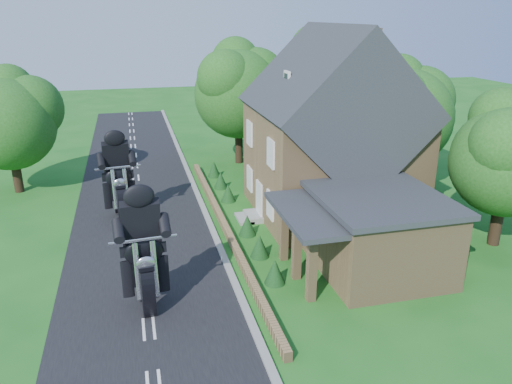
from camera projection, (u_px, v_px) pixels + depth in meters
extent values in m
plane|color=#195818|center=(145.00, 287.00, 20.65)|extent=(120.00, 120.00, 0.00)
cube|color=black|center=(145.00, 287.00, 20.65)|extent=(7.00, 80.00, 0.02)
cube|color=gray|center=(231.00, 275.00, 21.48)|extent=(0.30, 80.00, 0.12)
cube|color=#99784E|center=(224.00, 226.00, 26.14)|extent=(0.30, 22.00, 0.40)
cube|color=#99784E|center=(330.00, 161.00, 27.55)|extent=(8.00, 8.00, 6.00)
cube|color=#272A2E|center=(333.00, 107.00, 26.53)|extent=(8.48, 8.64, 8.48)
cube|color=#99784E|center=(372.00, 44.00, 25.92)|extent=(0.60, 0.90, 1.60)
cube|color=white|center=(287.00, 80.00, 25.43)|extent=(0.12, 0.80, 0.90)
cube|color=black|center=(286.00, 80.00, 25.41)|extent=(0.04, 0.55, 0.65)
cube|color=white|center=(259.00, 200.00, 27.26)|extent=(0.10, 1.10, 2.10)
cube|color=gray|center=(253.00, 216.00, 27.49)|extent=(0.80, 1.60, 0.30)
cube|color=gray|center=(244.00, 218.00, 27.40)|extent=(0.80, 1.60, 0.15)
cube|color=white|center=(270.00, 205.00, 25.07)|extent=(0.10, 1.10, 1.40)
cube|color=black|center=(270.00, 205.00, 25.07)|extent=(0.04, 0.92, 1.22)
cube|color=white|center=(250.00, 179.00, 29.09)|extent=(0.10, 1.10, 1.40)
cube|color=black|center=(249.00, 179.00, 29.08)|extent=(0.04, 0.92, 1.22)
cube|color=white|center=(271.00, 153.00, 24.16)|extent=(0.10, 1.10, 1.40)
cube|color=black|center=(270.00, 153.00, 24.16)|extent=(0.04, 0.92, 1.22)
cube|color=white|center=(249.00, 133.00, 28.17)|extent=(0.10, 1.10, 1.40)
cube|color=black|center=(249.00, 133.00, 28.17)|extent=(0.04, 0.92, 1.22)
cube|color=#99784E|center=(377.00, 235.00, 21.70)|extent=(5.00, 5.60, 3.20)
cube|color=#272A2E|center=(381.00, 198.00, 21.12)|extent=(5.30, 5.94, 0.24)
cube|color=#272A2E|center=(312.00, 213.00, 20.53)|extent=(2.60, 5.32, 0.22)
cube|color=#99784E|center=(312.00, 268.00, 19.27)|extent=(0.35, 0.35, 2.80)
cube|color=#99784E|center=(297.00, 248.00, 20.91)|extent=(0.35, 0.35, 2.80)
cube|color=#99784E|center=(284.00, 231.00, 22.55)|extent=(0.35, 0.35, 2.80)
cylinder|color=black|center=(501.00, 217.00, 24.12)|extent=(0.56, 0.56, 2.80)
sphere|color=#1B4E16|center=(511.00, 161.00, 23.16)|extent=(5.20, 5.20, 5.20)
sphere|color=#1B4E16|center=(510.00, 144.00, 21.89)|extent=(3.22, 3.22, 3.22)
sphere|color=#1B4E16|center=(504.00, 118.00, 23.52)|extent=(2.86, 2.86, 2.86)
cylinder|color=black|center=(402.00, 167.00, 31.72)|extent=(0.56, 0.56, 3.00)
sphere|color=#1B4E16|center=(407.00, 118.00, 30.66)|extent=(6.00, 6.00, 6.00)
sphere|color=#1B4E16|center=(423.00, 101.00, 31.22)|extent=(4.32, 4.32, 4.32)
sphere|color=#1B4E16|center=(401.00, 101.00, 29.19)|extent=(3.72, 3.72, 3.72)
sphere|color=#1B4E16|center=(402.00, 81.00, 31.07)|extent=(3.30, 3.30, 3.30)
cylinder|color=black|center=(322.00, 138.00, 37.89)|extent=(0.56, 0.56, 3.60)
sphere|color=#1B4E16|center=(324.00, 87.00, 36.61)|extent=(7.20, 7.20, 7.20)
sphere|color=#1B4E16|center=(342.00, 71.00, 37.28)|extent=(5.18, 5.18, 5.18)
sphere|color=#1B4E16|center=(314.00, 69.00, 34.85)|extent=(4.46, 4.46, 4.46)
sphere|color=#1B4E16|center=(320.00, 50.00, 37.10)|extent=(3.96, 3.96, 3.96)
cylinder|color=black|center=(242.00, 140.00, 37.44)|extent=(0.56, 0.56, 3.40)
sphere|color=#1B4E16|center=(242.00, 94.00, 36.27)|extent=(6.40, 6.40, 6.40)
sphere|color=#1B4E16|center=(259.00, 79.00, 36.87)|extent=(4.61, 4.61, 4.61)
sphere|color=#1B4E16|center=(229.00, 78.00, 34.71)|extent=(3.97, 3.97, 3.97)
sphere|color=#1B4E16|center=(239.00, 61.00, 36.71)|extent=(3.52, 3.52, 3.52)
cylinder|color=black|center=(20.00, 170.00, 31.33)|extent=(0.56, 0.56, 2.80)
sphere|color=#1B4E16|center=(13.00, 124.00, 30.34)|extent=(5.60, 5.60, 5.60)
sphere|color=#1B4E16|center=(34.00, 108.00, 30.86)|extent=(4.03, 4.03, 4.03)
sphere|color=#1B4E16|center=(13.00, 89.00, 30.72)|extent=(3.08, 3.08, 3.08)
cone|color=#113514|center=(275.00, 271.00, 20.78)|extent=(0.90, 0.90, 1.10)
cone|color=#113514|center=(260.00, 246.00, 23.06)|extent=(0.90, 0.90, 1.10)
cone|color=#113514|center=(247.00, 225.00, 25.34)|extent=(0.90, 0.90, 1.10)
cone|color=#113514|center=(228.00, 193.00, 29.91)|extent=(0.90, 0.90, 1.10)
cone|color=#113514|center=(221.00, 180.00, 32.19)|extent=(0.90, 0.90, 1.10)
cone|color=#113514|center=(214.00, 169.00, 34.47)|extent=(0.90, 0.90, 1.10)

